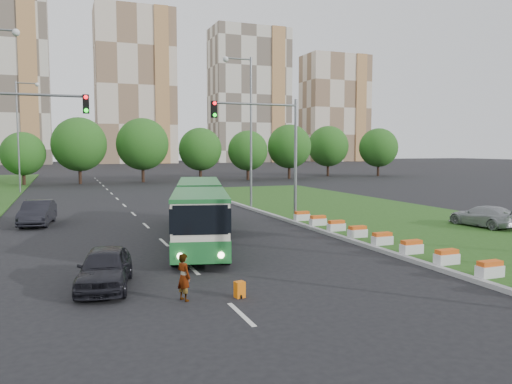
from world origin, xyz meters
name	(u,v)px	position (x,y,z in m)	size (l,w,h in m)	color
ground	(261,262)	(0.00, 0.00, 0.00)	(360.00, 360.00, 0.00)	black
grass_median	(397,220)	(13.00, 8.00, 0.07)	(14.00, 60.00, 0.15)	#234714
median_kerb	(304,225)	(6.05, 8.00, 0.09)	(0.30, 60.00, 0.18)	#959595
lane_markings	(130,211)	(-3.00, 20.00, 0.00)	(0.20, 100.00, 0.01)	silver
flower_planters	(382,239)	(6.70, 0.80, 0.45)	(1.10, 18.10, 0.60)	silver
traffic_mast_median	(273,140)	(4.78, 10.00, 5.35)	(5.76, 0.32, 8.00)	slate
traffic_mast_left	(7,138)	(-10.38, 9.00, 5.35)	(5.76, 0.32, 8.00)	slate
street_lamps	(149,128)	(-3.00, 10.00, 6.00)	(36.00, 60.00, 12.00)	slate
tree_line	(188,151)	(10.00, 55.00, 4.50)	(120.00, 8.00, 9.00)	#1F5316
apartment_tower_ceast	(135,87)	(15.00, 150.00, 25.00)	(25.00, 15.00, 50.00)	beige
apartment_tower_east	(249,96)	(55.00, 150.00, 23.50)	(27.00, 15.00, 47.00)	beige
midrise_east	(335,109)	(90.00, 150.00, 20.00)	(24.00, 14.00, 40.00)	beige
articulated_bus	(196,210)	(-1.15, 6.49, 1.54)	(2.38, 15.27, 2.51)	beige
car_left_near	(105,268)	(-6.48, -1.66, 0.71)	(1.68, 4.17, 1.42)	black
car_left_far	(38,213)	(-9.35, 14.76, 0.77)	(1.64, 4.69, 1.55)	black
car_median	(484,216)	(15.75, 3.37, 0.78)	(1.78, 4.38, 1.27)	#92959A
pedestrian	(184,277)	(-4.26, -4.09, 0.76)	(0.56, 0.37, 1.53)	gray
shopping_trolley	(240,290)	(-2.50, -4.42, 0.26)	(0.31, 0.33, 0.53)	orange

